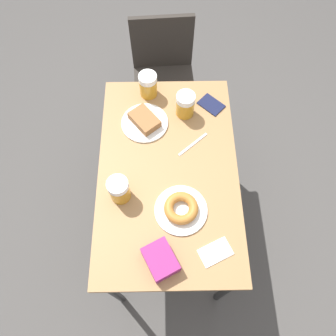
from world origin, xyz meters
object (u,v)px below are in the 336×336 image
passport_near_edge (211,105)px  napkin_folded (215,252)px  chair (163,68)px  beer_mug_left (148,85)px  fork (193,144)px  beer_mug_center (119,190)px  blue_pouch (160,260)px  beer_mug_right (185,105)px  plate_with_cake (145,121)px  plate_with_donut (181,209)px

passport_near_edge → napkin_folded: bearing=-92.9°
chair → beer_mug_left: 0.55m
fork → beer_mug_center: bearing=-142.2°
napkin_folded → fork: size_ratio=1.05×
napkin_folded → blue_pouch: blue_pouch is taller
napkin_folded → passport_near_edge: (0.04, 0.76, 0.00)m
chair → beer_mug_right: 0.66m
chair → plate_with_cake: size_ratio=3.53×
beer_mug_center → napkin_folded: 0.49m
passport_near_edge → blue_pouch: size_ratio=0.85×
plate_with_donut → napkin_folded: bearing=-53.4°
beer_mug_left → fork: 0.39m
blue_pouch → chair: bearing=89.1°
plate_with_donut → napkin_folded: plate_with_donut is taller
plate_with_cake → passport_near_edge: size_ratio=1.56×
plate_with_cake → fork: plate_with_cake is taller
fork → passport_near_edge: passport_near_edge is taller
fork → napkin_folded: bearing=-82.6°
beer_mug_right → passport_near_edge: 0.16m
beer_mug_right → fork: (0.03, -0.19, -0.07)m
beer_mug_center → blue_pouch: (0.18, -0.30, -0.03)m
chair → passport_near_edge: chair is taller
beer_mug_right → passport_near_edge: beer_mug_right is taller
beer_mug_left → passport_near_edge: beer_mug_left is taller
plate_with_cake → beer_mug_right: bearing=16.9°
fork → passport_near_edge: size_ratio=0.98×
plate_with_donut → beer_mug_right: 0.53m
passport_near_edge → plate_with_cake: bearing=-162.4°
plate_with_donut → beer_mug_left: bearing=102.7°
fork → blue_pouch: 0.58m
napkin_folded → blue_pouch: bearing=-171.5°
chair → beer_mug_right: (0.11, -0.56, 0.34)m
beer_mug_right → plate_with_donut: bearing=-94.0°
plate_with_cake → passport_near_edge: bearing=17.6°
chair → beer_mug_right: size_ratio=6.24×
beer_mug_left → blue_pouch: bearing=-86.2°
passport_near_edge → chair: bearing=115.8°
chair → plate_with_donut: (0.07, -1.09, 0.29)m
passport_near_edge → blue_pouch: (-0.27, -0.80, 0.03)m
beer_mug_left → fork: (0.22, -0.32, -0.07)m
beer_mug_right → blue_pouch: 0.76m
plate_with_donut → beer_mug_center: size_ratio=1.75×
beer_mug_right → napkin_folded: beer_mug_right is taller
beer_mug_center → fork: bearing=37.8°
plate_with_donut → blue_pouch: (-0.09, -0.22, 0.01)m
chair → passport_near_edge: 0.63m
plate_with_donut → beer_mug_center: bearing=164.2°
beer_mug_left → napkin_folded: beer_mug_left is taller
plate_with_donut → blue_pouch: size_ratio=1.32×
beer_mug_center → beer_mug_right: bearing=55.9°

